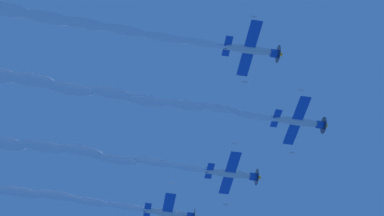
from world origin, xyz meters
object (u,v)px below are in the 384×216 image
(airplane_lead, at_px, (299,122))
(airplane_right_wingman, at_px, (252,50))
(airplane_left_wingman, at_px, (233,174))
(airplane_slot_tail, at_px, (170,213))

(airplane_lead, xyz_separation_m, airplane_right_wingman, (14.03, 0.28, -0.84))
(airplane_left_wingman, bearing_deg, airplane_slot_tail, -89.78)
(airplane_right_wingman, bearing_deg, airplane_slot_tail, -119.97)
(airplane_left_wingman, distance_m, airplane_right_wingman, 20.12)
(airplane_left_wingman, xyz_separation_m, airplane_right_wingman, (14.91, 13.50, 0.50))
(airplane_right_wingman, distance_m, airplane_slot_tail, 29.75)
(airplane_lead, xyz_separation_m, airplane_left_wingman, (-0.88, -13.22, -1.34))
(airplane_right_wingman, xyz_separation_m, airplane_slot_tail, (-14.86, -25.77, -0.63))
(airplane_lead, xyz_separation_m, airplane_slot_tail, (-0.83, -25.49, -1.47))
(airplane_left_wingman, bearing_deg, airplane_right_wingman, 42.16)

